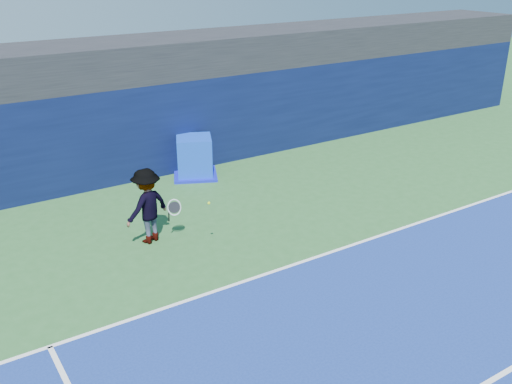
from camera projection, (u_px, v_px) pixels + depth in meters
ground at (362, 341)px, 10.72m from camera, size 80.00×80.00×0.00m
baseline at (273, 272)px, 13.05m from camera, size 24.00×0.10×0.01m
stadium_band at (125, 60)px, 18.26m from camera, size 36.00×3.00×1.20m
back_wall_assembly at (142, 130)px, 18.29m from camera, size 36.00×1.03×3.00m
equipment_cart at (195, 158)px, 18.49m from camera, size 1.83×1.83×1.32m
tennis_player at (147, 206)px, 14.10m from camera, size 1.48×1.09×1.94m
tennis_ball at (209, 203)px, 13.50m from camera, size 0.07×0.07×0.07m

